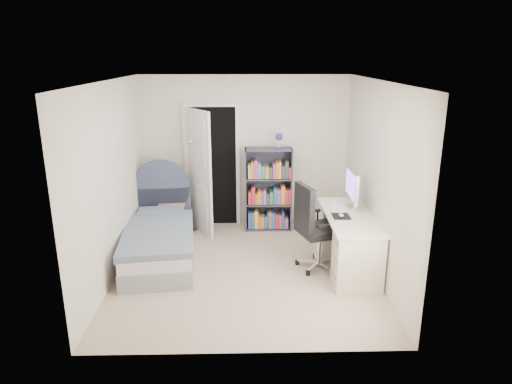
{
  "coord_description": "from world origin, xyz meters",
  "views": [
    {
      "loc": [
        0.01,
        -5.62,
        2.81
      ],
      "look_at": [
        0.14,
        0.11,
        1.07
      ],
      "focal_mm": 32.0,
      "sensor_mm": 36.0,
      "label": 1
    }
  ],
  "objects_px": {
    "office_chair": "(313,223)",
    "nightstand": "(173,208)",
    "bookcase": "(269,193)",
    "bed": "(160,239)",
    "floor_lamp": "(190,195)",
    "desk": "(348,239)"
  },
  "relations": [
    {
      "from": "office_chair",
      "to": "nightstand",
      "type": "bearing_deg",
      "value": 145.64
    },
    {
      "from": "desk",
      "to": "floor_lamp",
      "type": "bearing_deg",
      "value": 148.89
    },
    {
      "from": "bed",
      "to": "bookcase",
      "type": "height_order",
      "value": "bookcase"
    },
    {
      "from": "floor_lamp",
      "to": "bookcase",
      "type": "bearing_deg",
      "value": 4.88
    },
    {
      "from": "bed",
      "to": "floor_lamp",
      "type": "relative_size",
      "value": 1.35
    },
    {
      "from": "office_chair",
      "to": "floor_lamp",
      "type": "bearing_deg",
      "value": 142.09
    },
    {
      "from": "floor_lamp",
      "to": "office_chair",
      "type": "bearing_deg",
      "value": -37.91
    },
    {
      "from": "floor_lamp",
      "to": "office_chair",
      "type": "xyz_separation_m",
      "value": [
        1.8,
        -1.4,
        0.02
      ]
    },
    {
      "from": "bed",
      "to": "desk",
      "type": "bearing_deg",
      "value": -8.67
    },
    {
      "from": "floor_lamp",
      "to": "desk",
      "type": "bearing_deg",
      "value": -31.11
    },
    {
      "from": "floor_lamp",
      "to": "bookcase",
      "type": "xyz_separation_m",
      "value": [
        1.28,
        0.11,
        -0.01
      ]
    },
    {
      "from": "floor_lamp",
      "to": "office_chair",
      "type": "relative_size",
      "value": 1.3
    },
    {
      "from": "bed",
      "to": "desk",
      "type": "xyz_separation_m",
      "value": [
        2.62,
        -0.4,
        0.14
      ]
    },
    {
      "from": "desk",
      "to": "office_chair",
      "type": "bearing_deg",
      "value": -177.22
    },
    {
      "from": "desk",
      "to": "office_chair",
      "type": "height_order",
      "value": "desk"
    },
    {
      "from": "floor_lamp",
      "to": "bookcase",
      "type": "distance_m",
      "value": 1.28
    },
    {
      "from": "floor_lamp",
      "to": "bed",
      "type": "bearing_deg",
      "value": -108.99
    },
    {
      "from": "nightstand",
      "to": "office_chair",
      "type": "distance_m",
      "value": 2.55
    },
    {
      "from": "bookcase",
      "to": "floor_lamp",
      "type": "bearing_deg",
      "value": -175.12
    },
    {
      "from": "nightstand",
      "to": "bookcase",
      "type": "xyz_separation_m",
      "value": [
        1.57,
        0.08,
        0.22
      ]
    },
    {
      "from": "floor_lamp",
      "to": "desk",
      "type": "distance_m",
      "value": 2.67
    },
    {
      "from": "bed",
      "to": "nightstand",
      "type": "xyz_separation_m",
      "value": [
        0.04,
        1.01,
        0.12
      ]
    }
  ]
}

